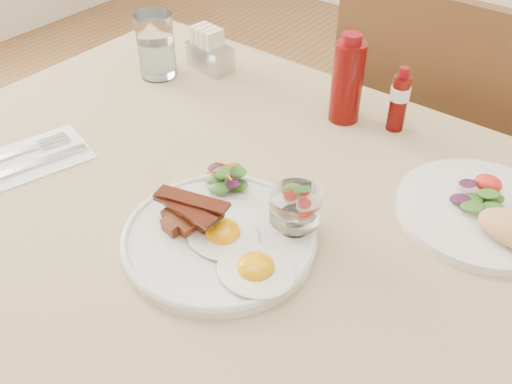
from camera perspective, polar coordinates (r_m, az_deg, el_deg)
The scene contains 13 objects.
table at distance 0.94m, azimuth 0.99°, elevation -6.07°, with size 1.33×0.88×0.75m.
chair_far at distance 1.49m, azimuth 16.61°, elevation 4.80°, with size 0.42×0.42×0.93m.
main_plate at distance 0.82m, azimuth -3.69°, elevation -4.67°, with size 0.28×0.28×0.02m, color white.
fried_eggs at distance 0.78m, azimuth -1.72°, elevation -5.90°, with size 0.21×0.15×0.03m.
bacon_potato_pile at distance 0.82m, azimuth -6.95°, elevation -2.20°, with size 0.12×0.07×0.05m.
side_salad at distance 0.89m, azimuth -2.99°, elevation 1.34°, with size 0.07×0.07×0.04m.
fruit_cup at distance 0.80m, azimuth 4.02°, elevation -1.46°, with size 0.08×0.08×0.08m.
second_plate at distance 0.91m, azimuth 22.42°, elevation -2.14°, with size 0.26×0.25×0.06m.
ketchup_bottle at distance 1.07m, azimuth 9.11°, elevation 10.93°, with size 0.07×0.07×0.17m.
hot_sauce_bottle at distance 1.06m, azimuth 14.11°, elevation 8.90°, with size 0.04×0.04×0.12m.
sugar_caddy at distance 1.26m, azimuth -4.70°, elevation 13.78°, with size 0.11×0.07×0.09m.
water_glass at distance 1.24m, azimuth -9.94°, elevation 13.89°, with size 0.08×0.08×0.13m.
napkin_cutlery at distance 1.05m, azimuth -22.58°, elevation 2.75°, with size 0.19×0.26×0.01m.
Camera 1 is at (0.39, -0.53, 1.33)m, focal length 40.00 mm.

